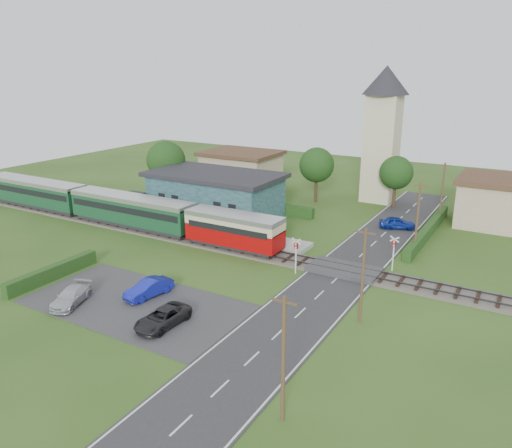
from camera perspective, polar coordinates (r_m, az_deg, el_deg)
The scene contains 32 objects.
ground at distance 47.47m, azimuth -2.24°, elevation -3.95°, with size 120.00×120.00×0.00m, color #2D4C19.
railway_track at distance 49.01m, azimuth -0.98°, elevation -3.10°, with size 76.00×3.20×0.49m.
road at distance 43.31m, azimuth 9.08°, elevation -6.31°, with size 6.00×70.00×0.05m, color #28282B.
car_park at distance 39.70m, azimuth -13.55°, elevation -8.87°, with size 17.00×9.00×0.08m, color #333335.
crossing_deck at distance 44.96m, azimuth 10.03°, elevation -5.17°, with size 6.20×3.40×0.45m, color #333335.
platform at distance 56.89m, azimuth -7.95°, elevation -0.20°, with size 30.00×3.00×0.45m, color gray.
equipment_hut at distance 61.58m, azimuth -13.90°, elevation 2.29°, with size 2.30×2.30×2.55m.
station_building at distance 60.69m, azimuth -4.69°, elevation 3.46°, with size 16.00×9.00×5.30m.
train at distance 59.51m, azimuth -16.25°, elevation 2.01°, with size 43.20×2.90×3.40m.
church_tower at distance 68.25m, azimuth 14.32°, elevation 10.97°, with size 6.00×6.00×17.60m.
house_west at distance 74.76m, azimuth -1.71°, elevation 6.25°, with size 10.80×8.80×5.50m.
house_east at distance 63.03m, azimuth 25.91°, elevation 2.36°, with size 8.80×8.80×5.50m.
hedge_carpark at distance 46.14m, azimuth -22.24°, elevation -5.16°, with size 0.80×9.00×1.20m, color #193814.
hedge_roadside at distance 56.60m, azimuth 19.06°, elevation -0.71°, with size 0.80×18.00×1.20m, color #193814.
hedge_station at distance 64.82m, azimuth -2.37°, elevation 2.55°, with size 22.00×0.80×1.30m, color #193814.
tree_a at distance 68.46m, azimuth -10.24°, elevation 7.15°, with size 5.20×5.20×8.00m.
tree_b at distance 66.67m, azimuth 6.95°, elevation 6.70°, with size 4.60×4.60×7.34m.
tree_c at distance 65.43m, azimuth 15.73°, elevation 5.65°, with size 4.20×4.20×6.78m.
utility_pole_a at distance 25.49m, azimuth 3.15°, elevation -15.08°, with size 1.40×0.22×7.00m.
utility_pole_b at distance 35.42m, azimuth 12.11°, elevation -5.70°, with size 1.40×0.22×7.00m.
utility_pole_c at distance 50.09m, azimuth 17.97°, elevation 0.72°, with size 1.40×0.22×7.00m.
utility_pole_d at distance 61.53m, azimuth 20.49°, elevation 3.49°, with size 1.40×0.22×7.00m.
crossing_signal_near at distance 43.46m, azimuth 4.59°, elevation -3.04°, with size 0.84×0.28×3.28m.
crossing_signal_far at distance 45.46m, azimuth 15.47°, elevation -2.71°, with size 0.84×0.28×3.28m.
streetlamp_west at distance 74.69m, azimuth -8.35°, elevation 6.26°, with size 0.30×0.30×5.15m.
streetlamp_east at distance 66.25m, azimuth 22.76°, elevation 3.64°, with size 0.30×0.30×5.15m.
car_on_road at distance 57.95m, azimuth 15.84°, elevation 0.13°, with size 1.58×3.92×1.34m, color navy.
car_park_blue at distance 40.37m, azimuth -12.16°, elevation -7.20°, with size 1.42×4.06×1.34m, color #161FA4.
car_park_silver at distance 40.82m, azimuth -20.39°, elevation -7.76°, with size 1.71×4.22×1.22m, color #B7B8C2.
car_park_dark at distance 35.88m, azimuth -10.62°, elevation -10.47°, with size 2.04×4.43×1.23m, color black.
pedestrian_near at distance 53.44m, azimuth -3.11°, elevation 0.09°, with size 0.68×0.45×1.87m, color gray.
pedestrian_far at distance 59.89m, azimuth -12.88°, elevation 1.56°, with size 0.89×0.69×1.83m, color gray.
Camera 1 is at (23.84, -37.21, 17.33)m, focal length 35.00 mm.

